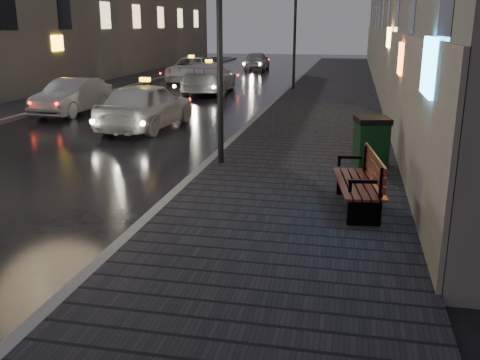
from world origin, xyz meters
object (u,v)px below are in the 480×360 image
object	(u,v)px
car_left_mid	(72,96)
taxi_mid	(209,78)
taxi_far	(192,69)
bench	(363,182)
lamp_far	(295,24)
lamp_near	(219,22)
car_far	(257,61)
trash_bin	(371,141)
taxi_near	(146,105)

from	to	relation	value
car_left_mid	taxi_mid	xyz separation A→B (m)	(3.58, 7.71, 0.10)
taxi_far	bench	bearing A→B (deg)	-69.72
lamp_far	bench	xyz separation A→B (m)	(3.37, -18.84, -2.81)
lamp_near	car_far	world-z (taller)	lamp_near
car_left_mid	taxi_far	bearing A→B (deg)	87.60
trash_bin	car_left_mid	distance (m)	13.22
lamp_near	car_far	size ratio (longest dim) A/B	1.26
taxi_near	car_far	distance (m)	25.12
taxi_near	taxi_mid	xyz separation A→B (m)	(-0.53, 10.15, -0.01)
lamp_near	taxi_far	size ratio (longest dim) A/B	0.99
bench	taxi_mid	size ratio (longest dim) A/B	0.39
trash_bin	lamp_far	bearing A→B (deg)	90.18
lamp_near	car_left_mid	world-z (taller)	lamp_near
lamp_near	trash_bin	size ratio (longest dim) A/B	4.50
car_left_mid	taxi_mid	world-z (taller)	taxi_mid
bench	car_far	world-z (taller)	car_far
trash_bin	car_far	distance (m)	30.36
taxi_near	bench	bearing A→B (deg)	138.38
taxi_mid	taxi_far	size ratio (longest dim) A/B	1.02
taxi_mid	taxi_near	bearing A→B (deg)	88.97
car_far	taxi_far	bearing A→B (deg)	73.33
car_left_mid	taxi_far	distance (m)	13.28
bench	taxi_far	world-z (taller)	taxi_far
lamp_far	car_far	bearing A→B (deg)	107.87
taxi_far	car_far	world-z (taller)	taxi_far
trash_bin	lamp_near	bearing A→B (deg)	174.55
taxi_near	car_left_mid	xyz separation A→B (m)	(-4.10, 2.44, -0.11)
bench	trash_bin	bearing A→B (deg)	78.12
lamp_near	car_far	xyz separation A→B (m)	(-4.43, 29.75, -2.77)
car_far	taxi_mid	bearing A→B (deg)	88.60
lamp_near	taxi_near	bearing A→B (deg)	129.00
taxi_near	taxi_far	world-z (taller)	taxi_near
car_left_mid	car_far	distance (m)	22.93
trash_bin	car_left_mid	world-z (taller)	car_left_mid
lamp_near	car_left_mid	size ratio (longest dim) A/B	1.27
bench	trash_bin	size ratio (longest dim) A/B	1.81
lamp_far	bench	distance (m)	19.34
car_left_mid	trash_bin	bearing A→B (deg)	-28.22
trash_bin	taxi_far	world-z (taller)	taxi_far
lamp_near	taxi_mid	distance (m)	15.62
bench	taxi_near	size ratio (longest dim) A/B	0.45
taxi_near	taxi_mid	distance (m)	10.16
trash_bin	taxi_near	bearing A→B (deg)	137.61
taxi_mid	car_far	xyz separation A→B (m)	(-0.15, 14.97, -0.07)
car_far	bench	bearing A→B (deg)	101.48
lamp_near	bench	size ratio (longest dim) A/B	2.49
taxi_near	car_left_mid	size ratio (longest dim) A/B	1.12
lamp_near	trash_bin	distance (m)	4.55
lamp_far	car_left_mid	size ratio (longest dim) A/B	1.27
lamp_near	lamp_far	bearing A→B (deg)	90.00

